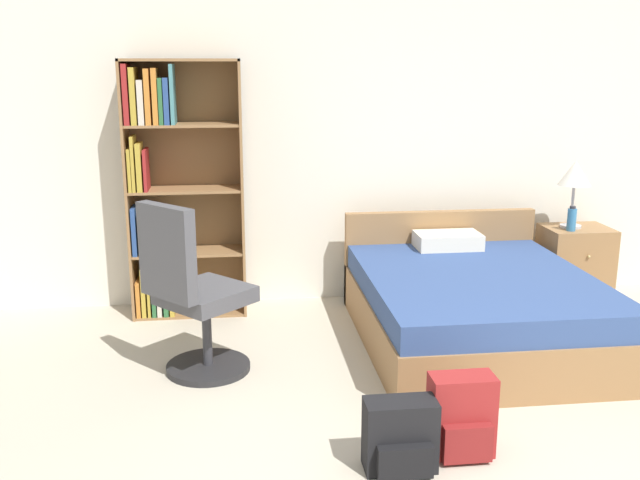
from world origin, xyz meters
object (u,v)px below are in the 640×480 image
at_px(nightstand, 574,264).
at_px(water_bottle, 572,219).
at_px(table_lamp, 575,176).
at_px(office_chair, 193,297).
at_px(backpack_black, 401,438).
at_px(backpack_red, 462,418).
at_px(bed, 473,305).
at_px(bookshelf, 170,187).

distance_m(nightstand, water_bottle, 0.43).
bearing_deg(table_lamp, water_bottle, -114.72).
height_order(office_chair, backpack_black, office_chair).
bearing_deg(backpack_red, water_bottle, 53.56).
bearing_deg(bed, water_bottle, 32.67).
bearing_deg(water_bottle, bed, -147.33).
height_order(nightstand, water_bottle, water_bottle).
xyz_separation_m(bookshelf, bed, (2.12, -0.84, -0.74)).
relative_size(bed, office_chair, 1.71).
distance_m(table_lamp, backpack_red, 2.87).
bearing_deg(office_chair, backpack_black, -49.58).
bearing_deg(table_lamp, office_chair, -159.48).
relative_size(office_chair, nightstand, 1.81).
relative_size(bed, backpack_red, 4.56).
xyz_separation_m(nightstand, table_lamp, (-0.06, 0.01, 0.73)).
bearing_deg(bed, bookshelf, 158.53).
bearing_deg(backpack_red, bookshelf, 124.45).
bearing_deg(bed, backpack_black, -119.52).
bearing_deg(water_bottle, backpack_red, -126.44).
xyz_separation_m(table_lamp, backpack_red, (-1.61, -2.22, -0.84)).
relative_size(bookshelf, backpack_red, 4.64).
bearing_deg(backpack_black, nightstand, 49.12).
xyz_separation_m(bookshelf, backpack_red, (1.58, -2.30, -0.80)).
bearing_deg(bookshelf, table_lamp, -1.39).
height_order(bed, table_lamp, table_lamp).
xyz_separation_m(bookshelf, nightstand, (3.24, -0.09, -0.69)).
height_order(water_bottle, backpack_red, water_bottle).
bearing_deg(nightstand, backpack_black, -130.88).
relative_size(office_chair, water_bottle, 5.62).
relative_size(bookshelf, table_lamp, 3.59).
height_order(bookshelf, nightstand, bookshelf).
bearing_deg(backpack_red, office_chair, 140.88).
height_order(bed, nightstand, bed).
bearing_deg(table_lamp, bookshelf, 178.61).
bearing_deg(office_chair, bookshelf, 100.16).
xyz_separation_m(bed, nightstand, (1.12, 0.75, 0.05)).
bearing_deg(backpack_red, bed, 69.39).
xyz_separation_m(bed, backpack_black, (-0.88, -1.56, -0.09)).
distance_m(bookshelf, backpack_black, 2.82).
height_order(bookshelf, office_chair, bookshelf).
xyz_separation_m(bookshelf, office_chair, (0.21, -1.19, -0.49)).
bearing_deg(bed, backpack_red, -110.61).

